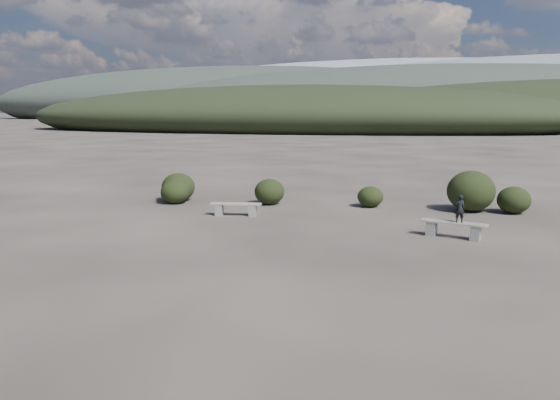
% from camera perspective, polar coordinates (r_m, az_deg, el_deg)
% --- Properties ---
extents(ground, '(1200.00, 1200.00, 0.00)m').
position_cam_1_polar(ground, '(13.81, -0.95, -6.93)').
color(ground, '#2D2723').
rests_on(ground, ground).
extents(bench_left, '(1.93, 0.72, 0.47)m').
position_cam_1_polar(bench_left, '(20.31, -4.63, -0.85)').
color(bench_left, slate).
rests_on(bench_left, ground).
extents(bench_right, '(2.04, 0.90, 0.50)m').
position_cam_1_polar(bench_right, '(17.56, 17.66, -2.82)').
color(bench_right, slate).
rests_on(bench_right, ground).
extents(seated_person, '(0.35, 0.28, 0.85)m').
position_cam_1_polar(seated_person, '(17.41, 18.25, -0.86)').
color(seated_person, black).
rests_on(seated_person, bench_right).
extents(shrub_a, '(1.19, 1.19, 0.98)m').
position_cam_1_polar(shrub_a, '(23.30, -10.92, 0.83)').
color(shrub_a, black).
rests_on(shrub_a, ground).
extents(shrub_b, '(1.25, 1.25, 1.07)m').
position_cam_1_polar(shrub_b, '(22.64, -1.11, 0.87)').
color(shrub_b, black).
rests_on(shrub_b, ground).
extents(shrub_c, '(1.05, 1.05, 0.84)m').
position_cam_1_polar(shrub_c, '(22.35, 9.42, 0.33)').
color(shrub_c, black).
rests_on(shrub_c, ground).
extents(shrub_d, '(1.81, 1.81, 1.58)m').
position_cam_1_polar(shrub_d, '(22.30, 19.33, 0.88)').
color(shrub_d, black).
rests_on(shrub_d, ground).
extents(shrub_e, '(1.23, 1.23, 1.03)m').
position_cam_1_polar(shrub_e, '(22.48, 23.24, -0.01)').
color(shrub_e, black).
rests_on(shrub_e, ground).
extents(shrub_f, '(1.43, 1.43, 1.21)m').
position_cam_1_polar(shrub_f, '(23.91, -10.58, 1.33)').
color(shrub_f, black).
rests_on(shrub_f, ground).
extents(mountain_ridges, '(500.00, 400.00, 56.00)m').
position_cam_1_polar(mountain_ridges, '(351.99, 14.43, 10.18)').
color(mountain_ridges, black).
rests_on(mountain_ridges, ground).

